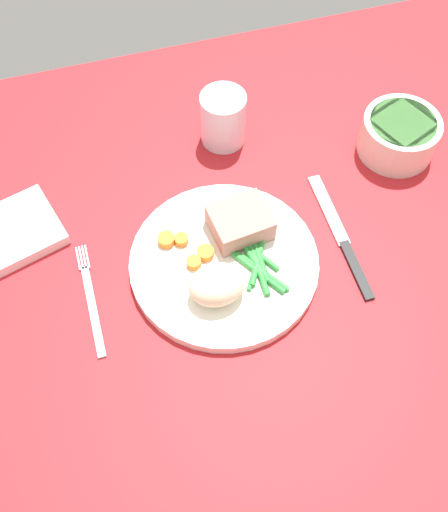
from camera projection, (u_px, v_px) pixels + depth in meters
dining_table at (244, 276)px, 78.86cm from camera, size 120.00×90.00×2.00cm
dinner_plate at (224, 263)px, 77.81cm from camera, size 24.53×24.53×1.60cm
meat_portion at (240, 223)px, 78.00cm from camera, size 8.15×7.23×3.52cm
mashed_potatoes at (217, 285)px, 72.65cm from camera, size 7.02×5.62×4.61cm
carrot_slices at (186, 248)px, 77.41cm from camera, size 6.62×6.41×1.14cm
green_beans at (258, 264)px, 76.39cm from camera, size 5.74×9.76×0.89cm
fork at (91, 301)px, 75.68cm from camera, size 1.44×16.60×0.40cm
knife at (341, 238)px, 80.53cm from camera, size 1.70×20.50×0.64cm
water_glass at (223, 122)px, 86.97cm from camera, size 6.65×6.65×8.17cm
salad_bowl at (399, 134)px, 85.99cm from camera, size 11.08×11.08×5.81cm
napkin at (9, 234)px, 80.04cm from camera, size 15.40×13.47×1.70cm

